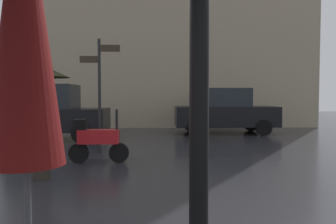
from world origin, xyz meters
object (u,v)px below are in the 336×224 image
(folded_patio_umbrella_far, at_px, (24,24))
(street_signpost, at_px, (100,84))
(parked_car_left, at_px, (224,111))
(parked_car_right, at_px, (48,112))
(pedestrian_with_umbrella, at_px, (40,89))
(parked_scooter, at_px, (97,139))

(folded_patio_umbrella_far, xyz_separation_m, street_signpost, (-0.91, 7.28, -0.03))
(parked_car_left, xyz_separation_m, street_signpost, (-4.28, -4.51, 0.92))
(parked_car_right, bearing_deg, street_signpost, -42.19)
(parked_car_left, relative_size, street_signpost, 1.33)
(street_signpost, bearing_deg, parked_car_right, 130.26)
(pedestrian_with_umbrella, height_order, parked_car_right, pedestrian_with_umbrella)
(parked_car_right, bearing_deg, pedestrian_with_umbrella, -65.23)
(parked_car_left, height_order, street_signpost, street_signpost)
(pedestrian_with_umbrella, xyz_separation_m, parked_car_right, (-1.75, 5.65, -0.70))
(folded_patio_umbrella_far, bearing_deg, parked_car_left, 74.05)
(parked_scooter, bearing_deg, folded_patio_umbrella_far, -68.67)
(pedestrian_with_umbrella, height_order, street_signpost, street_signpost)
(parked_car_left, bearing_deg, street_signpost, -120.04)
(parked_car_left, xyz_separation_m, parked_car_right, (-6.59, -1.78, 0.04))
(parked_car_right, bearing_deg, folded_patio_umbrella_far, -64.63)
(street_signpost, bearing_deg, parked_car_left, 46.49)
(folded_patio_umbrella_far, relative_size, parked_car_left, 0.67)
(pedestrian_with_umbrella, relative_size, parked_car_right, 0.53)
(pedestrian_with_umbrella, distance_m, parked_car_right, 5.95)
(folded_patio_umbrella_far, height_order, parked_scooter, folded_patio_umbrella_far)
(folded_patio_umbrella_far, bearing_deg, pedestrian_with_umbrella, 108.60)
(parked_scooter, xyz_separation_m, parked_car_left, (4.11, 5.90, 0.39))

